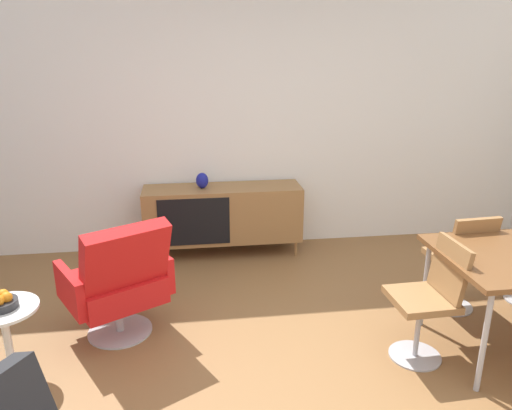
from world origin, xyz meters
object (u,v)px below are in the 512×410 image
(vase_cobalt, at_px, (202,180))
(lounge_chair_red, at_px, (119,280))
(dining_chair_near_window, at_px, (430,296))
(side_table_round, at_px, (7,335))
(fruit_bowl, at_px, (1,302))
(dining_chair_back_left, at_px, (461,258))
(sideboard, at_px, (223,213))

(vase_cobalt, bearing_deg, lounge_chair_red, -114.31)
(vase_cobalt, relative_size, dining_chair_near_window, 0.18)
(side_table_round, relative_size, fruit_bowl, 2.60)
(lounge_chair_red, distance_m, fruit_bowl, 0.78)
(dining_chair_near_window, bearing_deg, dining_chair_back_left, 45.70)
(dining_chair_back_left, bearing_deg, lounge_chair_red, -179.55)
(lounge_chair_red, height_order, fruit_bowl, lounge_chair_red)
(side_table_round, height_order, fruit_bowl, fruit_bowl)
(lounge_chair_red, xyz_separation_m, fruit_bowl, (-0.66, -0.40, 0.10))
(vase_cobalt, xyz_separation_m, dining_chair_near_window, (1.46, -1.99, -0.33))
(lounge_chair_red, xyz_separation_m, side_table_round, (-0.66, -0.40, -0.15))
(side_table_round, distance_m, fruit_bowl, 0.24)
(vase_cobalt, bearing_deg, dining_chair_near_window, -53.71)
(dining_chair_back_left, bearing_deg, sideboard, 141.56)
(dining_chair_near_window, distance_m, side_table_round, 2.79)
(dining_chair_back_left, distance_m, lounge_chair_red, 2.67)
(vase_cobalt, xyz_separation_m, lounge_chair_red, (-0.66, -1.46, -0.33))
(fruit_bowl, bearing_deg, sideboard, 50.84)
(vase_cobalt, bearing_deg, fruit_bowl, -125.25)
(dining_chair_back_left, distance_m, fruit_bowl, 3.35)
(dining_chair_back_left, bearing_deg, vase_cobalt, 144.40)
(fruit_bowl, bearing_deg, lounge_chair_red, 31.55)
(vase_cobalt, distance_m, lounge_chair_red, 1.63)
(vase_cobalt, distance_m, dining_chair_back_left, 2.49)
(vase_cobalt, distance_m, dining_chair_near_window, 2.50)
(vase_cobalt, relative_size, lounge_chair_red, 0.17)
(side_table_round, bearing_deg, fruit_bowl, 0.79)
(vase_cobalt, relative_size, fruit_bowl, 0.78)
(dining_chair_back_left, bearing_deg, side_table_round, -172.73)
(vase_cobalt, height_order, fruit_bowl, vase_cobalt)
(dining_chair_back_left, bearing_deg, fruit_bowl, -172.73)
(sideboard, relative_size, lounge_chair_red, 1.69)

